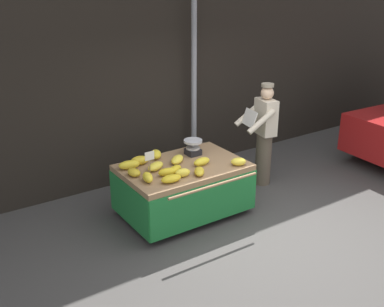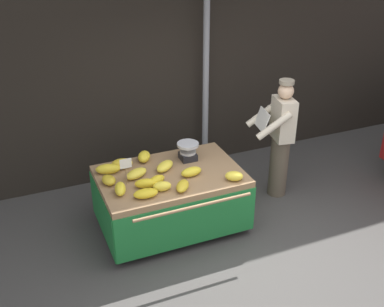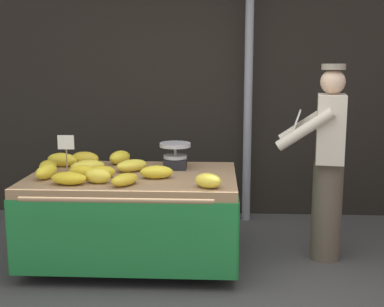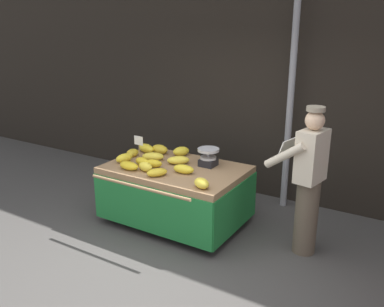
% 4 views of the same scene
% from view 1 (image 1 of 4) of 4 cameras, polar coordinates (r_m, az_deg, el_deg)
% --- Properties ---
extents(ground_plane, '(60.00, 60.00, 0.00)m').
position_cam_1_polar(ground_plane, '(6.62, 8.41, -9.56)').
color(ground_plane, '#423F3D').
extents(back_wall, '(16.00, 0.24, 4.27)m').
position_cam_1_polar(back_wall, '(7.94, -3.92, 12.40)').
color(back_wall, black).
rests_on(back_wall, ground).
extents(street_pole, '(0.09, 0.09, 3.13)m').
position_cam_1_polar(street_pole, '(8.01, 0.24, 8.36)').
color(street_pole, gray).
rests_on(street_pole, ground).
extents(banana_cart, '(1.78, 1.37, 0.78)m').
position_cam_1_polar(banana_cart, '(6.77, -1.08, -2.99)').
color(banana_cart, '#93704C').
rests_on(banana_cart, ground).
extents(weighing_scale, '(0.28, 0.28, 0.24)m').
position_cam_1_polar(weighing_scale, '(7.02, 0.12, 0.76)').
color(weighing_scale, black).
rests_on(weighing_scale, banana_cart).
extents(price_sign, '(0.14, 0.01, 0.34)m').
position_cam_1_polar(price_sign, '(6.31, -5.18, -0.57)').
color(price_sign, '#997A51').
rests_on(price_sign, banana_cart).
extents(banana_bunch_0, '(0.18, 0.28, 0.12)m').
position_cam_1_polar(banana_bunch_0, '(6.20, -5.40, -2.89)').
color(banana_bunch_0, yellow).
rests_on(banana_bunch_0, banana_cart).
extents(banana_bunch_1, '(0.28, 0.19, 0.11)m').
position_cam_1_polar(banana_bunch_1, '(6.34, -2.98, -2.26)').
color(banana_bunch_1, gold).
rests_on(banana_bunch_1, banana_cart).
extents(banana_bunch_2, '(0.33, 0.27, 0.11)m').
position_cam_1_polar(banana_bunch_2, '(6.54, -4.45, -1.56)').
color(banana_bunch_2, yellow).
rests_on(banana_bunch_2, banana_cart).
extents(banana_bunch_3, '(0.32, 0.21, 0.13)m').
position_cam_1_polar(banana_bunch_3, '(6.60, -7.65, -1.38)').
color(banana_bunch_3, yellow).
rests_on(banana_bunch_3, banana_cart).
extents(banana_bunch_4, '(0.29, 0.17, 0.10)m').
position_cam_1_polar(banana_bunch_4, '(6.15, -2.55, -3.07)').
color(banana_bunch_4, gold).
rests_on(banana_bunch_4, banana_cart).
extents(banana_bunch_5, '(0.25, 0.29, 0.13)m').
position_cam_1_polar(banana_bunch_5, '(6.92, -4.40, -0.10)').
color(banana_bunch_5, yellow).
rests_on(banana_bunch_5, banana_cart).
extents(banana_bunch_6, '(0.26, 0.29, 0.10)m').
position_cam_1_polar(banana_bunch_6, '(6.37, 0.89, -2.19)').
color(banana_bunch_6, gold).
rests_on(banana_bunch_6, banana_cart).
extents(banana_bunch_7, '(0.29, 0.19, 0.13)m').
position_cam_1_polar(banana_bunch_7, '(6.73, -6.40, -0.84)').
color(banana_bunch_7, gold).
rests_on(banana_bunch_7, banana_cart).
extents(banana_bunch_8, '(0.26, 0.23, 0.11)m').
position_cam_1_polar(banana_bunch_8, '(6.70, 5.67, -0.99)').
color(banana_bunch_8, yellow).
rests_on(banana_bunch_8, banana_cart).
extents(banana_bunch_9, '(0.27, 0.21, 0.10)m').
position_cam_1_polar(banana_bunch_9, '(6.43, -2.06, -1.94)').
color(banana_bunch_9, gold).
rests_on(banana_bunch_9, banana_cart).
extents(banana_bunch_10, '(0.29, 0.17, 0.11)m').
position_cam_1_polar(banana_bunch_10, '(6.67, 1.18, -0.98)').
color(banana_bunch_10, yellow).
rests_on(banana_bunch_10, banana_cart).
extents(banana_bunch_11, '(0.19, 0.24, 0.10)m').
position_cam_1_polar(banana_bunch_11, '(6.38, -7.06, -2.29)').
color(banana_bunch_11, gold).
rests_on(banana_bunch_11, banana_cart).
extents(banana_bunch_12, '(0.23, 0.15, 0.12)m').
position_cam_1_polar(banana_bunch_12, '(6.30, -1.15, -2.36)').
color(banana_bunch_12, yellow).
rests_on(banana_bunch_12, banana_cart).
extents(banana_bunch_13, '(0.33, 0.30, 0.11)m').
position_cam_1_polar(banana_bunch_13, '(6.75, -1.81, -0.74)').
color(banana_bunch_13, yellow).
rests_on(banana_bunch_13, banana_cart).
extents(vendor_person, '(0.64, 0.59, 1.71)m').
position_cam_1_polar(vendor_person, '(7.74, 8.72, 2.31)').
color(vendor_person, brown).
rests_on(vendor_person, ground).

